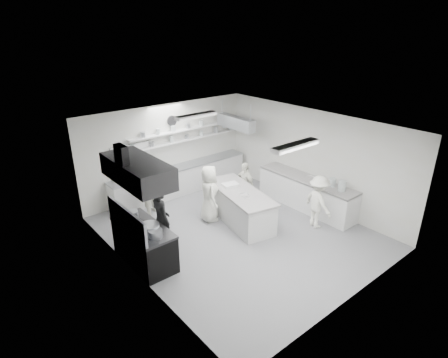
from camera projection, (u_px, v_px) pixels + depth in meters
floor at (237, 232)px, 10.22m from camera, size 6.00×7.00×0.02m
ceiling at (239, 126)px, 9.06m from camera, size 6.00×7.00×0.02m
wall_back at (167, 150)px, 12.13m from camera, size 6.00×0.04×3.00m
wall_front at (358, 238)px, 7.15m from camera, size 6.00×0.04×3.00m
wall_left at (133, 218)px, 7.88m from camera, size 0.04×7.00×3.00m
wall_right at (311, 158)px, 11.40m from camera, size 0.04×7.00×3.00m
stove at (144, 245)px, 8.81m from camera, size 0.80×1.80×0.90m
exhaust_hood at (137, 171)px, 8.07m from camera, size 0.85×2.00×0.50m
back_counter at (181, 179)px, 12.50m from camera, size 5.00×0.60×0.92m
shelf_lower at (187, 139)px, 12.35m from camera, size 4.20×0.26×0.04m
shelf_upper at (187, 129)px, 12.22m from camera, size 4.20×0.26×0.04m
pass_through_window at (131, 160)px, 11.37m from camera, size 1.30×0.04×1.00m
wall_clock at (172, 121)px, 11.85m from camera, size 0.32×0.05×0.32m
right_counter at (306, 193)px, 11.45m from camera, size 0.74×3.30×0.94m
pot_rack at (236, 123)px, 12.21m from camera, size 0.30×1.60×0.40m
light_fixture_front at (296, 146)px, 7.80m from camera, size 1.30×0.25×0.10m
light_fixture_rear at (196, 116)px, 10.37m from camera, size 1.30×0.25×0.10m
prep_island at (240, 207)px, 10.65m from camera, size 1.40×2.59×0.90m
stove_pot at (150, 230)px, 8.33m from camera, size 0.44×0.44×0.26m
cook_stove at (161, 221)px, 8.98m from camera, size 0.48×0.69×1.80m
cook_back at (144, 189)px, 10.84m from camera, size 1.04×1.00×1.69m
cook_island_left at (209, 194)px, 10.57m from camera, size 0.79×0.95×1.67m
cook_island_right at (245, 184)px, 11.49m from camera, size 0.40×0.86×1.43m
cook_right at (318, 202)px, 10.24m from camera, size 0.79×1.09×1.53m
bowl_island_a at (244, 196)px, 10.21m from camera, size 0.31×0.31×0.06m
bowl_island_b at (247, 198)px, 10.07m from camera, size 0.22×0.22×0.06m
bowl_right at (310, 178)px, 11.33m from camera, size 0.26×0.26×0.05m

